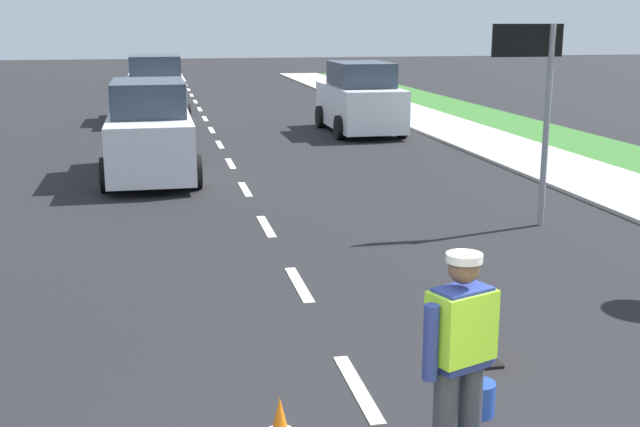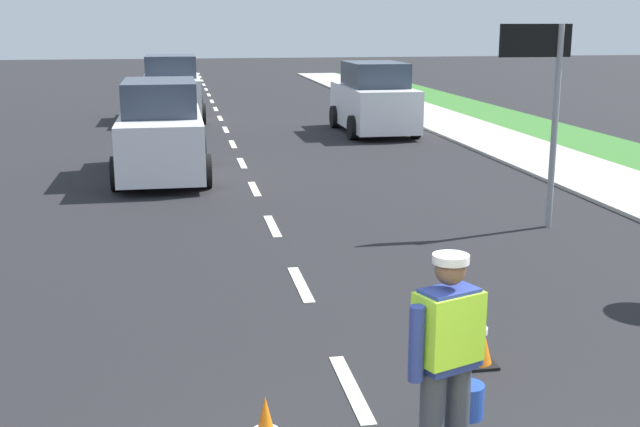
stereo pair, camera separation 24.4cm
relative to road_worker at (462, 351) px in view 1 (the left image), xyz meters
The scene contains 9 objects.
ground_plane 19.77m from the road_worker, 91.15° to the left, with size 96.00×96.00×0.00m, color black.
sidewalk_right 11.12m from the road_worker, 52.10° to the left, with size 2.40×72.00×0.14m, color #B2ADA3.
lane_center_line 23.96m from the road_worker, 90.95° to the left, with size 0.14×46.40×0.01m.
road_worker is the anchor object (origin of this frame).
lane_direction_sign 7.78m from the road_worker, 60.55° to the left, with size 1.16×0.11×3.20m.
traffic_cone_near 2.06m from the road_worker, 62.51° to the left, with size 0.36×0.36×0.62m.
car_parked_far 18.45m from the road_worker, 77.83° to the left, with size 2.03×4.25×2.07m.
car_oncoming_lead 12.35m from the road_worker, 100.20° to the left, with size 1.94×4.40×2.03m.
car_oncoming_second 22.40m from the road_worker, 95.08° to the left, with size 2.10×4.40×2.13m.
Camera 1 is at (-1.70, -3.81, 3.25)m, focal length 45.15 mm.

